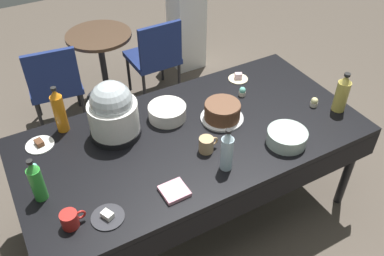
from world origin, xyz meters
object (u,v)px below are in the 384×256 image
frosted_layer_cake (222,112)px  maroon_chair_left (54,82)px  ceramic_snack_bowl (167,112)px  cupcake_lemon (242,92)px  potluck_table (192,141)px  soda_bottle_orange_juice (59,111)px  soda_bottle_water (227,151)px  maroon_chair_right (155,55)px  water_cooler (186,15)px  soda_bottle_ginger_ale (342,93)px  coffee_mug_red (70,219)px  round_cafe_table (102,55)px  slow_cooker (113,112)px  dessert_plate_white (40,144)px  coffee_mug_tan (206,145)px  soda_bottle_lime_soda (36,181)px  cupcake_mint (34,169)px  cupcake_berry (314,102)px  dessert_plate_charcoal (108,217)px  glass_salad_bowl (287,137)px  dessert_plate_cream (238,78)px

frosted_layer_cake → maroon_chair_left: bearing=120.1°
ceramic_snack_bowl → cupcake_lemon: ceramic_snack_bowl is taller
potluck_table → soda_bottle_orange_juice: soda_bottle_orange_juice is taller
maroon_chair_left → frosted_layer_cake: bearing=-59.9°
cupcake_lemon → soda_bottle_water: size_ratio=0.24×
cupcake_lemon → soda_bottle_orange_juice: bearing=168.6°
maroon_chair_right → water_cooler: size_ratio=0.69×
cupcake_lemon → maroon_chair_right: bearing=95.5°
soda_bottle_ginger_ale → maroon_chair_left: size_ratio=0.34×
ceramic_snack_bowl → water_cooler: bearing=57.8°
ceramic_snack_bowl → maroon_chair_right: maroon_chair_right is taller
maroon_chair_left → water_cooler: size_ratio=0.69×
coffee_mug_red → maroon_chair_left: size_ratio=0.15×
soda_bottle_orange_juice → water_cooler: 2.22m
ceramic_snack_bowl → round_cafe_table: ceramic_snack_bowl is taller
slow_cooker → dessert_plate_white: slow_cooker is taller
soda_bottle_ginger_ale → coffee_mug_tan: (-1.00, 0.08, -0.08)m
dessert_plate_white → maroon_chair_left: size_ratio=0.20×
soda_bottle_lime_soda → slow_cooker: bearing=28.9°
ceramic_snack_bowl → cupcake_mint: size_ratio=3.73×
potluck_table → coffee_mug_tan: coffee_mug_tan is taller
soda_bottle_ginger_ale → potluck_table: bearing=165.5°
ceramic_snack_bowl → coffee_mug_red: size_ratio=1.95×
soda_bottle_orange_juice → coffee_mug_tan: soda_bottle_orange_juice is taller
round_cafe_table → cupcake_berry: bearing=-62.8°
potluck_table → soda_bottle_water: 0.40m
cupcake_mint → maroon_chair_right: size_ratio=0.08×
frosted_layer_cake → cupcake_berry: (0.63, -0.19, -0.03)m
cupcake_mint → dessert_plate_white: bearing=70.4°
soda_bottle_water → round_cafe_table: size_ratio=0.39×
cupcake_mint → water_cooler: 2.60m
round_cafe_table → dessert_plate_white: bearing=-122.3°
soda_bottle_water → soda_bottle_lime_soda: 1.03m
maroon_chair_right → water_cooler: 0.73m
cupcake_berry → coffee_mug_red: size_ratio=0.52×
dessert_plate_charcoal → water_cooler: (1.67, 2.24, -0.17)m
glass_salad_bowl → ceramic_snack_bowl: bearing=132.4°
maroon_chair_right → round_cafe_table: (-0.45, 0.23, 0.01)m
coffee_mug_tan → ceramic_snack_bowl: bearing=98.4°
glass_salad_bowl → water_cooler: size_ratio=0.20×
slow_cooker → cupcake_lemon: slow_cooker is taller
cupcake_berry → maroon_chair_right: maroon_chair_right is taller
soda_bottle_lime_soda → coffee_mug_tan: bearing=-6.8°
dessert_plate_cream → cupcake_mint: 1.58m
potluck_table → maroon_chair_left: size_ratio=2.59×
cupcake_berry → soda_bottle_orange_juice: (-1.58, 0.59, 0.12)m
coffee_mug_tan → cupcake_mint: bearing=161.5°
slow_cooker → dessert_plate_cream: slow_cooker is taller
glass_salad_bowl → dessert_plate_cream: 0.75m
ceramic_snack_bowl → coffee_mug_tan: size_ratio=1.91×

